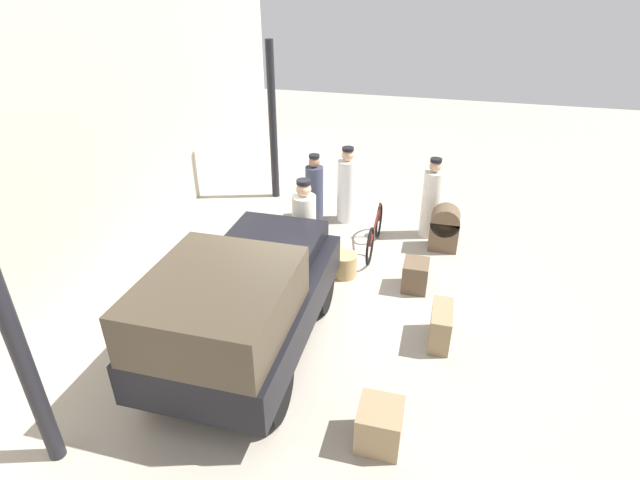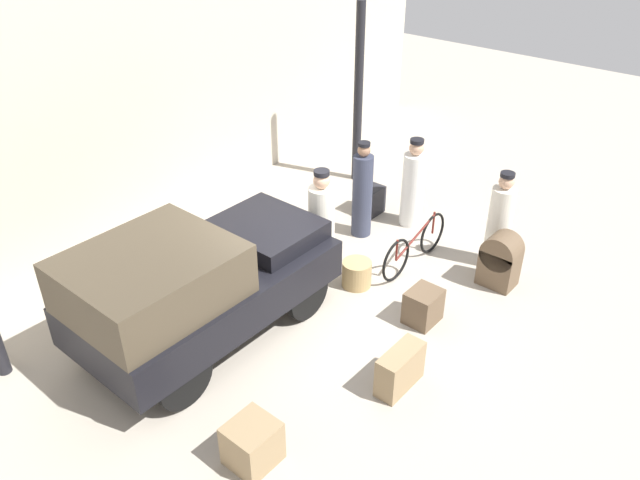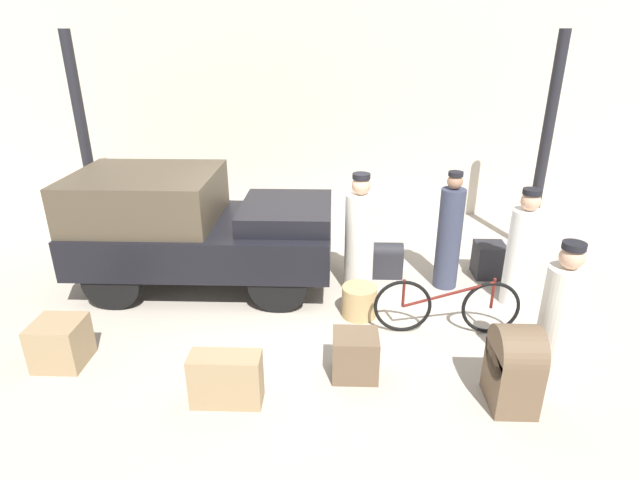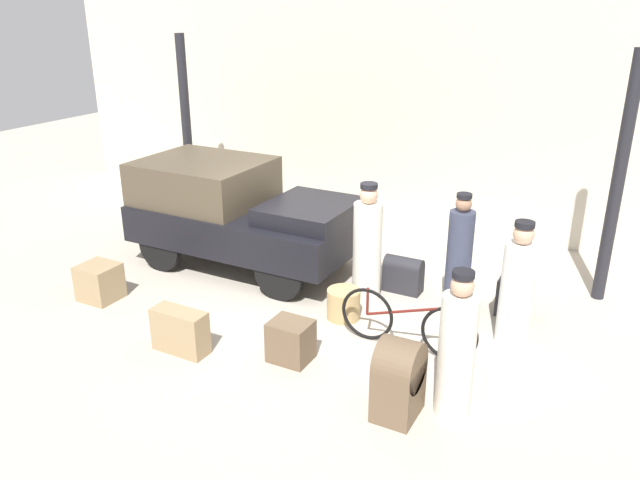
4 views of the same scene
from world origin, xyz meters
TOP-DOWN VIEW (x-y plane):
  - ground_plane at (0.00, 0.00)m, footprint 30.00×30.00m
  - station_building_facade at (0.00, 4.08)m, footprint 16.00×0.15m
  - canopy_pillar_left at (-3.76, 2.23)m, footprint 0.18×0.18m
  - canopy_pillar_right at (3.76, 2.23)m, footprint 0.18×0.18m
  - truck at (-1.66, 0.81)m, footprint 3.61×1.83m
  - bicycle at (1.78, -0.47)m, footprint 1.79×0.04m
  - wicker_basket at (0.73, -0.10)m, footprint 0.46×0.46m
  - porter_standing_middle at (2.03, 0.79)m, footprint 0.35×0.35m
  - porter_lifting_near_truck at (0.74, 0.62)m, footprint 0.41×0.41m
  - porter_carrying_trunk at (2.67, -1.45)m, footprint 0.38×0.38m
  - porter_with_bicycle at (2.91, 0.32)m, footprint 0.41×0.41m
  - suitcase_small_leather at (2.76, 1.15)m, footprint 0.44×0.44m
  - trunk_wicker_pale at (0.63, -1.36)m, footprint 0.49×0.42m
  - trunk_barrel_dark at (1.14, 1.07)m, footprint 0.57×0.28m
  - suitcase_tan_flat at (-0.67, -1.84)m, footprint 0.71×0.29m
  - trunk_large_brown at (2.17, -1.76)m, footprint 0.43×0.55m
  - trunk_umber_medium at (-2.66, -1.25)m, footprint 0.53×0.50m

SIDE VIEW (x-z plane):
  - ground_plane at x=0.00m, z-range 0.00..0.00m
  - wicker_basket at x=0.73m, z-range 0.00..0.42m
  - trunk_wicker_pale at x=0.63m, z-range 0.00..0.51m
  - suitcase_small_leather at x=2.76m, z-range 0.00..0.52m
  - trunk_umber_medium at x=-2.66m, z-range 0.00..0.53m
  - suitcase_tan_flat at x=-0.67m, z-range 0.00..0.56m
  - trunk_barrel_dark at x=1.14m, z-range 0.01..0.56m
  - bicycle at x=1.78m, z-range -0.01..0.74m
  - trunk_large_brown at x=2.17m, z-range 0.01..0.89m
  - porter_with_bicycle at x=2.91m, z-range -0.08..1.56m
  - porter_carrying_trunk at x=2.67m, z-range -0.07..1.57m
  - porter_lifting_near_truck at x=0.74m, z-range -0.08..1.66m
  - porter_standing_middle at x=2.03m, z-range -0.07..1.67m
  - truck at x=-1.66m, z-range 0.09..1.76m
  - canopy_pillar_left at x=-3.76m, z-range 0.00..3.54m
  - canopy_pillar_right at x=3.76m, z-range 0.00..3.54m
  - station_building_facade at x=0.00m, z-range 0.00..4.50m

